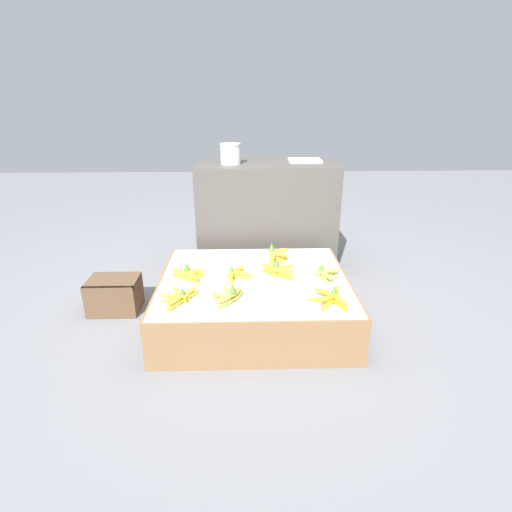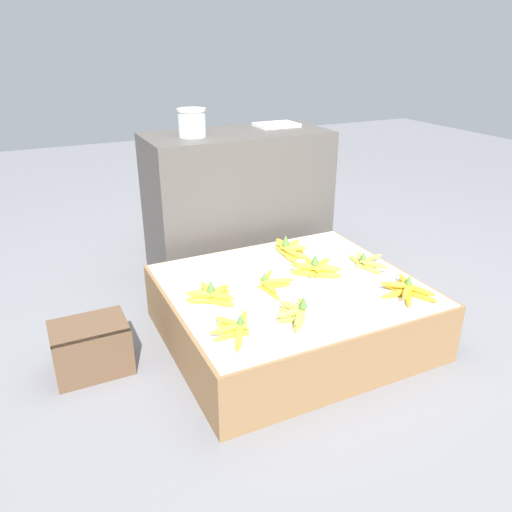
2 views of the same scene
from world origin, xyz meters
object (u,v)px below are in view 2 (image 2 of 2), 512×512
(banana_bunch_middle_midright, at_px, (316,268))
(glass_jar, at_px, (192,122))
(banana_bunch_front_midleft, at_px, (296,313))
(foam_tray_white, at_px, (276,125))
(wooden_crate, at_px, (91,347))
(banana_bunch_front_left, at_px, (236,329))
(banana_bunch_middle_left, at_px, (212,294))
(banana_bunch_front_right, at_px, (407,289))
(banana_bunch_back_midright, at_px, (289,249))
(banana_bunch_middle_midleft, at_px, (270,283))
(banana_bunch_middle_right, at_px, (367,262))

(banana_bunch_middle_midright, height_order, glass_jar, glass_jar)
(banana_bunch_front_midleft, relative_size, foam_tray_white, 0.84)
(wooden_crate, distance_m, banana_bunch_front_left, 0.65)
(wooden_crate, xyz_separation_m, banana_bunch_middle_left, (0.48, -0.13, 0.20))
(wooden_crate, bearing_deg, banana_bunch_front_right, -19.26)
(wooden_crate, relative_size, banana_bunch_front_right, 1.23)
(banana_bunch_back_midright, bearing_deg, banana_bunch_front_right, -67.19)
(wooden_crate, distance_m, foam_tray_white, 1.63)
(banana_bunch_front_midleft, bearing_deg, banana_bunch_middle_midleft, 83.94)
(banana_bunch_middle_midleft, height_order, banana_bunch_back_midright, banana_bunch_back_midright)
(banana_bunch_front_midleft, relative_size, banana_bunch_middle_right, 0.78)
(banana_bunch_middle_left, bearing_deg, banana_bunch_front_right, -21.67)
(banana_bunch_middle_midleft, relative_size, glass_jar, 1.58)
(banana_bunch_middle_midleft, distance_m, foam_tray_white, 1.16)
(foam_tray_white, bearing_deg, banana_bunch_front_midleft, -114.13)
(banana_bunch_front_left, xyz_separation_m, banana_bunch_front_midleft, (0.25, -0.01, 0.01))
(banana_bunch_middle_right, height_order, banana_bunch_back_midright, banana_bunch_back_midright)
(banana_bunch_front_midleft, relative_size, glass_jar, 1.33)
(banana_bunch_front_midleft, distance_m, glass_jar, 1.23)
(banana_bunch_front_right, height_order, banana_bunch_back_midright, banana_bunch_back_midright)
(banana_bunch_front_right, bearing_deg, foam_tray_white, 89.23)
(banana_bunch_front_right, xyz_separation_m, banana_bunch_back_midright, (-0.24, 0.57, 0.01))
(banana_bunch_middle_midright, bearing_deg, foam_tray_white, 73.80)
(banana_bunch_front_midleft, xyz_separation_m, banana_bunch_back_midright, (0.28, 0.55, 0.00))
(wooden_crate, distance_m, glass_jar, 1.24)
(banana_bunch_front_right, xyz_separation_m, banana_bunch_middle_midright, (-0.24, 0.33, 0.01))
(banana_bunch_middle_midright, bearing_deg, banana_bunch_front_midleft, -132.32)
(banana_bunch_middle_left, xyz_separation_m, banana_bunch_back_midright, (0.51, 0.27, 0.00))
(banana_bunch_middle_left, xyz_separation_m, banana_bunch_middle_midleft, (0.27, -0.00, -0.01))
(banana_bunch_middle_midright, distance_m, glass_jar, 1.01)
(banana_bunch_front_right, height_order, banana_bunch_middle_midright, banana_bunch_middle_midright)
(foam_tray_white, bearing_deg, banana_bunch_middle_midleft, -118.81)
(banana_bunch_front_left, xyz_separation_m, banana_bunch_front_right, (0.76, -0.03, 0.00))
(banana_bunch_middle_right, relative_size, glass_jar, 1.69)
(banana_bunch_middle_left, distance_m, banana_bunch_back_midright, 0.58)
(glass_jar, bearing_deg, banana_bunch_middle_midleft, -87.17)
(banana_bunch_front_midleft, xyz_separation_m, banana_bunch_middle_midleft, (0.03, 0.27, -0.01))
(banana_bunch_middle_midright, xyz_separation_m, banana_bunch_back_midright, (0.00, 0.25, -0.00))
(banana_bunch_middle_midleft, bearing_deg, banana_bunch_back_midright, 48.15)
(banana_bunch_middle_left, height_order, banana_bunch_middle_right, banana_bunch_middle_left)
(banana_bunch_front_left, relative_size, foam_tray_white, 0.97)
(wooden_crate, xyz_separation_m, banana_bunch_front_right, (1.24, -0.43, 0.19))
(banana_bunch_back_midright, bearing_deg, wooden_crate, -171.86)
(banana_bunch_front_midleft, bearing_deg, banana_bunch_middle_right, 27.05)
(banana_bunch_front_midleft, distance_m, banana_bunch_back_midright, 0.61)
(banana_bunch_front_midleft, bearing_deg, banana_bunch_front_right, -2.71)
(banana_bunch_middle_midright, xyz_separation_m, banana_bunch_middle_right, (0.27, -0.03, -0.01))
(banana_bunch_front_right, distance_m, glass_jar, 1.36)
(banana_bunch_front_left, height_order, banana_bunch_middle_left, banana_bunch_middle_left)
(banana_bunch_middle_left, relative_size, banana_bunch_back_midright, 0.95)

